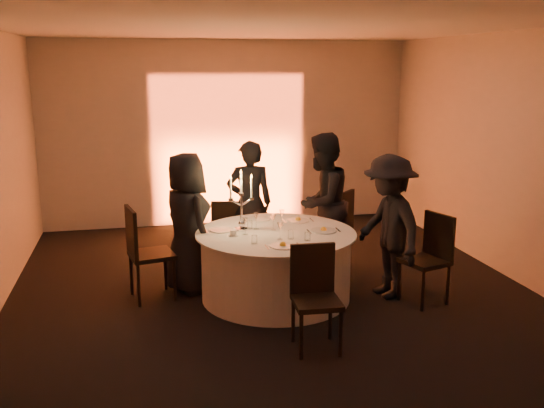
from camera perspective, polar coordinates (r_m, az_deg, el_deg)
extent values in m
plane|color=black|center=(7.02, 0.36, -8.74)|extent=(7.00, 7.00, 0.00)
plane|color=silver|center=(6.54, 0.40, 16.49)|extent=(7.00, 7.00, 0.00)
plane|color=#B7B1AA|center=(10.03, -4.15, 6.64)|extent=(7.00, 0.00, 7.00)
plane|color=#B7B1AA|center=(3.40, 13.85, -6.26)|extent=(7.00, 0.00, 7.00)
plane|color=#B7B1AA|center=(7.85, 22.30, 3.96)|extent=(0.00, 7.00, 7.00)
cube|color=black|center=(10.00, -3.76, -1.82)|extent=(0.25, 0.12, 0.10)
cylinder|color=black|center=(7.02, 0.36, -8.62)|extent=(0.60, 0.60, 0.03)
cylinder|color=black|center=(6.89, 0.36, -5.84)|extent=(0.20, 0.20, 0.75)
cylinder|color=silver|center=(6.89, 0.36, -5.84)|extent=(1.68, 1.68, 0.75)
cylinder|color=silver|center=(6.78, 0.37, -2.76)|extent=(1.80, 1.80, 0.02)
cube|color=black|center=(6.96, -11.27, -4.71)|extent=(0.55, 0.55, 0.05)
cube|color=black|center=(6.84, -13.10, -2.59)|extent=(0.13, 0.47, 0.53)
cylinder|color=black|center=(6.91, -9.15, -7.07)|extent=(0.04, 0.04, 0.50)
cylinder|color=black|center=(7.28, -10.00, -6.06)|extent=(0.04, 0.04, 0.50)
cylinder|color=black|center=(6.82, -12.43, -7.47)|extent=(0.04, 0.04, 0.50)
cylinder|color=black|center=(7.19, -13.11, -6.42)|extent=(0.04, 0.04, 0.50)
cube|color=black|center=(8.19, -4.26, -2.55)|extent=(0.45, 0.45, 0.05)
cube|color=black|center=(7.97, -4.39, -1.26)|extent=(0.38, 0.12, 0.43)
cylinder|color=black|center=(8.39, -3.05, -3.64)|extent=(0.04, 0.04, 0.40)
cylinder|color=black|center=(8.42, -5.24, -3.63)|extent=(0.04, 0.04, 0.40)
cylinder|color=black|center=(8.09, -3.19, -4.29)|extent=(0.04, 0.04, 0.40)
cylinder|color=black|center=(8.11, -5.46, -4.27)|extent=(0.04, 0.04, 0.40)
cube|color=black|center=(8.04, 5.59, -2.34)|extent=(0.62, 0.62, 0.05)
cube|color=black|center=(7.89, 6.91, -0.63)|extent=(0.34, 0.34, 0.50)
cylinder|color=black|center=(8.36, 5.00, -3.50)|extent=(0.04, 0.04, 0.47)
cylinder|color=black|center=(8.04, 3.73, -4.15)|extent=(0.04, 0.04, 0.47)
cylinder|color=black|center=(8.19, 7.34, -3.89)|extent=(0.04, 0.04, 0.47)
cylinder|color=black|center=(7.87, 6.13, -4.57)|extent=(0.04, 0.04, 0.47)
cube|color=black|center=(6.93, 14.15, -5.27)|extent=(0.55, 0.55, 0.05)
cube|color=black|center=(6.98, 15.43, -2.87)|extent=(0.17, 0.43, 0.50)
cylinder|color=black|center=(7.01, 11.87, -7.04)|extent=(0.04, 0.04, 0.47)
cylinder|color=black|center=(6.76, 14.01, -7.92)|extent=(0.04, 0.04, 0.47)
cylinder|color=black|center=(7.25, 14.07, -6.46)|extent=(0.04, 0.04, 0.47)
cylinder|color=black|center=(7.01, 16.22, -7.28)|extent=(0.04, 0.04, 0.47)
cube|color=black|center=(5.66, 4.23, -9.20)|extent=(0.45, 0.45, 0.05)
cube|color=black|center=(5.74, 3.82, -6.06)|extent=(0.43, 0.06, 0.49)
cylinder|color=black|center=(5.55, 2.77, -12.31)|extent=(0.04, 0.04, 0.46)
cylinder|color=black|center=(5.64, 6.47, -11.99)|extent=(0.04, 0.04, 0.46)
cylinder|color=black|center=(5.88, 2.01, -10.82)|extent=(0.04, 0.04, 0.46)
cylinder|color=black|center=(5.96, 5.51, -10.54)|extent=(0.04, 0.04, 0.46)
imported|color=black|center=(7.04, -8.02, -1.80)|extent=(0.81, 0.94, 1.64)
imported|color=black|center=(7.94, -2.12, 0.07)|extent=(0.62, 0.43, 1.65)
imported|color=black|center=(7.73, 4.72, 0.14)|extent=(1.09, 1.08, 1.77)
imported|color=black|center=(6.95, 10.92, -2.10)|extent=(0.78, 1.14, 1.64)
cylinder|color=white|center=(6.87, -4.78, -2.45)|extent=(0.27, 0.27, 0.01)
cube|color=silver|center=(6.85, -6.19, -2.54)|extent=(0.01, 0.17, 0.01)
cube|color=silver|center=(6.89, -3.38, -2.38)|extent=(0.02, 0.17, 0.01)
cylinder|color=white|center=(7.33, -1.30, -1.41)|extent=(0.29, 0.29, 0.01)
cube|color=silver|center=(7.30, -2.61, -1.49)|extent=(0.02, 0.17, 0.01)
cube|color=silver|center=(7.37, 0.00, -1.35)|extent=(0.01, 0.17, 0.01)
cylinder|color=white|center=(7.26, 2.46, -1.56)|extent=(0.26, 0.26, 0.01)
cube|color=silver|center=(7.22, 1.16, -1.65)|extent=(0.02, 0.17, 0.01)
cube|color=silver|center=(7.31, 3.75, -1.50)|extent=(0.01, 0.17, 0.01)
sphere|color=yellow|center=(7.25, 2.47, -1.24)|extent=(0.07, 0.07, 0.07)
cylinder|color=white|center=(6.84, 4.88, -2.52)|extent=(0.29, 0.29, 0.01)
cube|color=silver|center=(6.79, 3.51, -2.61)|extent=(0.02, 0.17, 0.01)
cube|color=silver|center=(6.89, 6.23, -2.44)|extent=(0.01, 0.17, 0.01)
sphere|color=yellow|center=(6.83, 4.88, -2.18)|extent=(0.07, 0.07, 0.07)
cylinder|color=white|center=(6.25, 1.03, -3.97)|extent=(0.27, 0.27, 0.01)
cube|color=silver|center=(6.21, -0.49, -4.08)|extent=(0.02, 0.17, 0.01)
cube|color=silver|center=(6.29, 2.54, -3.88)|extent=(0.02, 0.17, 0.01)
sphere|color=yellow|center=(6.24, 1.03, -3.60)|extent=(0.07, 0.07, 0.07)
cylinder|color=white|center=(6.66, -3.68, -2.96)|extent=(0.11, 0.11, 0.01)
cylinder|color=white|center=(6.65, -3.68, -2.68)|extent=(0.07, 0.07, 0.06)
cylinder|color=white|center=(6.88, -2.88, -2.37)|extent=(0.14, 0.14, 0.02)
sphere|color=white|center=(6.86, -2.88, -1.85)|extent=(0.08, 0.08, 0.08)
cylinder|color=white|center=(6.82, -2.90, -0.72)|extent=(0.03, 0.03, 0.37)
cylinder|color=white|center=(6.78, -2.92, 0.91)|extent=(0.06, 0.06, 0.03)
cylinder|color=silver|center=(6.76, -2.93, 1.94)|extent=(0.02, 0.02, 0.24)
cone|color=orange|center=(6.73, -2.94, 3.11)|extent=(0.02, 0.02, 0.04)
cylinder|color=white|center=(6.79, -3.40, 0.14)|extent=(0.13, 0.02, 0.09)
cylinder|color=white|center=(6.77, -3.90, 0.42)|extent=(0.06, 0.06, 0.03)
cylinder|color=silver|center=(6.75, -3.91, 1.45)|extent=(0.02, 0.02, 0.24)
cone|color=orange|center=(6.72, -3.93, 2.61)|extent=(0.02, 0.02, 0.04)
cylinder|color=white|center=(6.81, -2.42, 0.18)|extent=(0.13, 0.02, 0.09)
cylinder|color=white|center=(6.81, -1.93, 0.52)|extent=(0.06, 0.06, 0.03)
cylinder|color=silver|center=(6.79, -1.94, 1.54)|extent=(0.02, 0.02, 0.24)
cone|color=orange|center=(6.76, -1.95, 2.70)|extent=(0.02, 0.02, 0.04)
cylinder|color=white|center=(6.70, -2.55, -2.86)|extent=(0.06, 0.06, 0.01)
cylinder|color=white|center=(6.68, -2.55, -2.43)|extent=(0.01, 0.01, 0.10)
cone|color=white|center=(6.66, -2.56, -1.68)|extent=(0.07, 0.07, 0.09)
cylinder|color=white|center=(6.50, 0.76, -3.34)|extent=(0.06, 0.06, 0.01)
cylinder|color=white|center=(6.48, 0.76, -2.90)|extent=(0.01, 0.01, 0.10)
cone|color=white|center=(6.46, 0.76, -2.13)|extent=(0.07, 0.07, 0.09)
cylinder|color=white|center=(7.06, 0.92, -2.02)|extent=(0.06, 0.06, 0.01)
cylinder|color=white|center=(7.05, 0.92, -1.61)|extent=(0.01, 0.01, 0.10)
cone|color=white|center=(7.02, 0.93, -0.90)|extent=(0.07, 0.07, 0.09)
cylinder|color=white|center=(6.91, -1.51, -2.36)|extent=(0.06, 0.06, 0.01)
cylinder|color=white|center=(6.89, -1.51, -1.94)|extent=(0.01, 0.01, 0.10)
cone|color=white|center=(6.87, -1.51, -1.22)|extent=(0.07, 0.07, 0.09)
cylinder|color=white|center=(6.87, 0.13, -2.44)|extent=(0.06, 0.06, 0.01)
cylinder|color=white|center=(6.85, 0.13, -2.02)|extent=(0.01, 0.01, 0.10)
cone|color=white|center=(6.83, 0.13, -1.29)|extent=(0.07, 0.07, 0.09)
cylinder|color=white|center=(6.52, 1.77, -2.91)|extent=(0.07, 0.07, 0.09)
cylinder|color=white|center=(6.93, -2.12, -1.95)|extent=(0.07, 0.07, 0.09)
cylinder|color=white|center=(6.34, -1.67, -3.36)|extent=(0.07, 0.07, 0.09)
cylinder|color=white|center=(6.46, 3.36, -3.06)|extent=(0.07, 0.07, 0.09)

